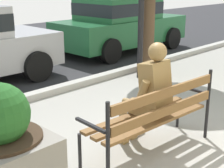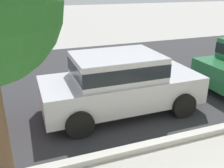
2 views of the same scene
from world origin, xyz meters
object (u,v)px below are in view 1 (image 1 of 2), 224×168
object	(u,v)px
concrete_planter	(3,161)
parked_car_green	(121,23)
park_bench	(155,113)
bronze_statue_seated	(146,97)

from	to	relation	value
concrete_planter	parked_car_green	xyz separation A→B (m)	(6.04, 4.19, 0.31)
concrete_planter	parked_car_green	world-z (taller)	parked_car_green
park_bench	concrete_planter	distance (m)	1.81
park_bench	bronze_statue_seated	distance (m)	0.26
park_bench	bronze_statue_seated	bearing A→B (deg)	65.43
parked_car_green	bronze_statue_seated	bearing A→B (deg)	-134.13
bronze_statue_seated	parked_car_green	bearing A→B (deg)	45.87
bronze_statue_seated	parked_car_green	size ratio (longest dim) A/B	0.33
concrete_planter	park_bench	bearing A→B (deg)	-9.88
bronze_statue_seated	parked_car_green	distance (m)	5.97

